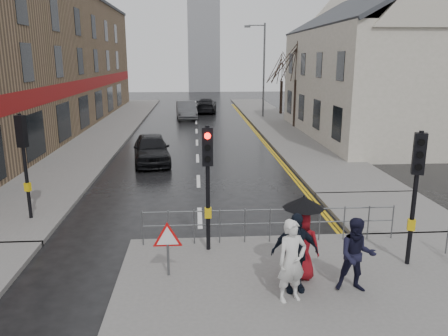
{
  "coord_description": "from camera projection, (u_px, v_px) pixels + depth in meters",
  "views": [
    {
      "loc": [
        -0.11,
        -10.8,
        5.19
      ],
      "look_at": [
        0.92,
        4.52,
        1.32
      ],
      "focal_mm": 35.0,
      "sensor_mm": 36.0,
      "label": 1
    }
  ],
  "objects": [
    {
      "name": "pedestrian_b",
      "position": [
        357.0,
        255.0,
        9.58
      ],
      "size": [
        0.92,
        0.77,
        1.7
      ],
      "primitive_type": "imported",
      "rotation": [
        0.0,
        0.0,
        -0.16
      ],
      "color": "black",
      "rests_on": "near_pavement"
    },
    {
      "name": "traffic_signal_far_left",
      "position": [
        23.0,
        148.0,
        13.67
      ],
      "size": [
        0.34,
        0.33,
        3.4
      ],
      "color": "black",
      "rests_on": "left_pavement"
    },
    {
      "name": "tree_near",
      "position": [
        297.0,
        59.0,
        32.24
      ],
      "size": [
        2.4,
        2.4,
        6.58
      ],
      "color": "#30221B",
      "rests_on": "right_pavement"
    },
    {
      "name": "left_pavement",
      "position": [
        112.0,
        127.0,
        33.54
      ],
      "size": [
        4.0,
        44.0,
        0.14
      ],
      "primitive_type": "cube",
      "color": "#605E5B",
      "rests_on": "ground"
    },
    {
      "name": "tree_far",
      "position": [
        282.0,
        67.0,
        40.19
      ],
      "size": [
        2.4,
        2.4,
        5.64
      ],
      "color": "#30221B",
      "rests_on": "right_pavement"
    },
    {
      "name": "pedestrian_a",
      "position": [
        292.0,
        261.0,
        9.17
      ],
      "size": [
        0.77,
        0.62,
        1.82
      ],
      "primitive_type": "imported",
      "rotation": [
        0.0,
        0.0,
        0.32
      ],
      "color": "silver",
      "rests_on": "near_pavement"
    },
    {
      "name": "right_pavement",
      "position": [
        274.0,
        122.0,
        36.32
      ],
      "size": [
        4.0,
        40.0,
        0.14
      ],
      "primitive_type": "cube",
      "color": "#605E5B",
      "rests_on": "ground"
    },
    {
      "name": "ground",
      "position": [
        201.0,
        257.0,
        11.72
      ],
      "size": [
        120.0,
        120.0,
        0.0
      ],
      "primitive_type": "plane",
      "color": "black",
      "rests_on": "ground"
    },
    {
      "name": "street_lamp",
      "position": [
        262.0,
        64.0,
        38.04
      ],
      "size": [
        1.83,
        0.25,
        8.0
      ],
      "color": "#595B5E",
      "rests_on": "right_pavement"
    },
    {
      "name": "pavement_bridge_right",
      "position": [
        388.0,
        211.0,
        15.03
      ],
      "size": [
        4.0,
        4.2,
        0.14
      ],
      "primitive_type": "cube",
      "color": "#605E5B",
      "rests_on": "ground"
    },
    {
      "name": "building_right_cream",
      "position": [
        378.0,
        65.0,
        28.75
      ],
      "size": [
        9.0,
        16.4,
        10.1
      ],
      "color": "beige",
      "rests_on": "ground"
    },
    {
      "name": "pedestrian_with_umbrella",
      "position": [
        302.0,
        234.0,
        10.07
      ],
      "size": [
        0.96,
        0.96,
        2.02
      ],
      "color": "maroon",
      "rests_on": "near_pavement"
    },
    {
      "name": "car_parked",
      "position": [
        151.0,
        149.0,
        22.11
      ],
      "size": [
        2.32,
        4.54,
        1.48
      ],
      "primitive_type": "imported",
      "rotation": [
        0.0,
        0.0,
        0.14
      ],
      "color": "black",
      "rests_on": "ground"
    },
    {
      "name": "near_pavement",
      "position": [
        358.0,
        328.0,
        8.51
      ],
      "size": [
        10.0,
        9.0,
        0.14
      ],
      "primitive_type": "cube",
      "color": "#605E5B",
      "rests_on": "ground"
    },
    {
      "name": "church_tower",
      "position": [
        204.0,
        34.0,
        69.61
      ],
      "size": [
        5.0,
        5.0,
        18.0
      ],
      "primitive_type": "cube",
      "color": "gray",
      "rests_on": "ground"
    },
    {
      "name": "traffic_signal_near_left",
      "position": [
        208.0,
        167.0,
        11.32
      ],
      "size": [
        0.28,
        0.27,
        3.4
      ],
      "color": "black",
      "rests_on": "near_pavement"
    },
    {
      "name": "building_left_terrace",
      "position": [
        27.0,
        61.0,
        31.01
      ],
      "size": [
        8.0,
        42.0,
        10.0
      ],
      "primitive_type": "cube",
      "color": "#82654B",
      "rests_on": "ground"
    },
    {
      "name": "car_mid",
      "position": [
        186.0,
        110.0,
        38.43
      ],
      "size": [
        2.02,
        4.79,
        1.54
      ],
      "primitive_type": "imported",
      "rotation": [
        0.0,
        0.0,
        0.09
      ],
      "color": "#434548",
      "rests_on": "ground"
    },
    {
      "name": "pedestrian_d",
      "position": [
        295.0,
        252.0,
        9.6
      ],
      "size": [
        1.09,
        0.51,
        1.82
      ],
      "primitive_type": "imported",
      "rotation": [
        0.0,
        0.0,
        0.07
      ],
      "color": "black",
      "rests_on": "near_pavement"
    },
    {
      "name": "warning_sign",
      "position": [
        168.0,
        240.0,
        10.25
      ],
      "size": [
        0.8,
        0.07,
        1.35
      ],
      "color": "#595B5E",
      "rests_on": "near_pavement"
    },
    {
      "name": "guard_railing_front",
      "position": [
        270.0,
        218.0,
        12.22
      ],
      "size": [
        7.14,
        0.04,
        1.0
      ],
      "color": "#595B5E",
      "rests_on": "near_pavement"
    },
    {
      "name": "traffic_signal_near_right",
      "position": [
        417.0,
        175.0,
        10.49
      ],
      "size": [
        0.34,
        0.33,
        3.4
      ],
      "color": "black",
      "rests_on": "near_pavement"
    },
    {
      "name": "car_far",
      "position": [
        206.0,
        105.0,
        42.9
      ],
      "size": [
        2.27,
        4.96,
        1.4
      ],
      "primitive_type": "imported",
      "rotation": [
        0.0,
        0.0,
        3.08
      ],
      "color": "black",
      "rests_on": "ground"
    }
  ]
}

